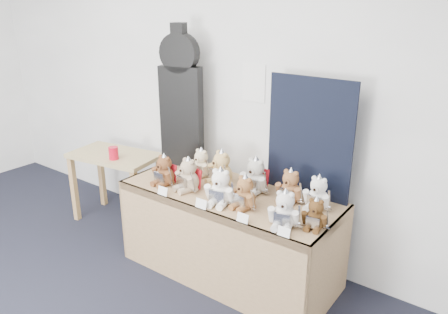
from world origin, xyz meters
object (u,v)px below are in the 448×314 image
Objects in this scene: teddy_front_centre at (220,188)px; teddy_back_left at (201,164)px; side_table at (115,166)px; teddy_back_right at (290,187)px; teddy_front_left at (188,176)px; teddy_back_centre_right at (255,177)px; teddy_front_far_left at (164,171)px; red_cup at (114,153)px; guitar_case at (181,99)px; display_table at (224,214)px; teddy_back_centre_left at (221,169)px; teddy_back_end at (318,194)px; teddy_front_right at (244,194)px; teddy_front_end at (315,215)px; teddy_front_far_right at (284,211)px.

teddy_front_centre is 0.55m from teddy_back_left.
teddy_back_left reaches higher than side_table.
teddy_back_right is (0.37, 0.33, -0.01)m from teddy_front_centre.
side_table is at bearing -176.54° from teddy_front_left.
teddy_front_far_left is at bearing -154.57° from teddy_back_centre_right.
teddy_back_centre_right reaches higher than red_cup.
teddy_back_right is (1.12, -0.11, -0.48)m from guitar_case.
teddy_back_centre_left is (-0.15, 0.16, 0.27)m from display_table.
side_table is (-1.40, 0.14, 0.02)m from display_table.
teddy_front_left is 0.77m from teddy_back_right.
red_cup is 0.91m from teddy_back_left.
teddy_back_end is at bearing 2.94° from teddy_back_centre_right.
teddy_front_left is at bearing -58.63° from guitar_case.
guitar_case is 4.47× the size of teddy_front_right.
teddy_front_centre is at bearing -148.36° from teddy_back_end.
display_table is at bearing -39.00° from guitar_case.
teddy_back_right is at bearing 133.13° from teddy_front_end.
teddy_back_centre_left is 0.30m from teddy_back_centre_right.
display_table is at bearing 16.02° from teddy_front_far_left.
teddy_front_centre is at bearing 2.01° from teddy_front_far_left.
teddy_back_left is at bearing 146.09° from teddy_front_far_right.
teddy_back_centre_right is (0.15, 0.19, 0.27)m from display_table.
teddy_back_centre_left is at bearing 155.80° from teddy_front_right.
teddy_front_far_right is 1.01× the size of teddy_back_right.
teddy_front_far_left is 0.91× the size of teddy_front_centre.
teddy_back_left is (-0.97, 0.34, -0.01)m from teddy_front_far_right.
red_cup is at bearing -169.88° from guitar_case.
red_cup is at bearing 177.72° from display_table.
red_cup is at bearing -176.52° from teddy_front_right.
teddy_front_far_right reaches higher than teddy_back_end.
display_table reaches higher than side_table.
teddy_back_centre_right is (0.30, 0.03, -0.00)m from teddy_back_centre_left.
display_table is 0.36m from teddy_front_right.
display_table is 0.35m from teddy_back_centre_left.
guitar_case reaches higher than red_cup.
teddy_front_centre is at bearing -138.64° from teddy_back_right.
side_table is 0.24m from red_cup.
teddy_back_left reaches higher than teddy_front_end.
guitar_case reaches higher than teddy_back_right.
teddy_front_left is at bearing -65.63° from teddy_back_left.
teddy_front_left is (-0.28, -0.08, 0.27)m from display_table.
red_cup is at bearing 173.10° from teddy_front_far_left.
teddy_front_centre is 0.18m from teddy_front_right.
guitar_case is 4.59× the size of teddy_back_left.
side_table is at bearing -179.69° from teddy_front_right.
red_cup is at bearing -173.40° from teddy_back_end.
teddy_front_right is (0.73, 0.03, -0.00)m from teddy_front_far_left.
teddy_back_end reaches higher than teddy_back_left.
teddy_back_centre_left reaches higher than teddy_front_far_right.
guitar_case is 0.73m from teddy_front_left.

